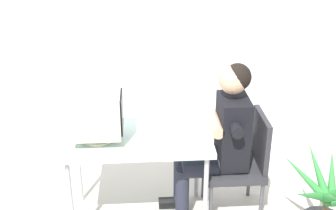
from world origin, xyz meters
TOP-DOWN VIEW (x-y plane):
  - desk at (0.00, 0.00)m, footprint 1.12×0.63m
  - crt_monitor at (-0.29, -0.04)m, footprint 0.37×0.33m
  - keyboard at (0.08, -0.01)m, footprint 0.19×0.46m
  - office_chair at (0.83, 0.04)m, footprint 0.46×0.46m
  - person_seated at (0.64, 0.04)m, footprint 0.69×0.54m

SIDE VIEW (x-z plane):
  - office_chair at x=0.83m, z-range 0.05..0.93m
  - desk at x=0.00m, z-range 0.32..1.07m
  - person_seated at x=0.64m, z-range 0.07..1.37m
  - keyboard at x=0.08m, z-range 0.76..0.79m
  - crt_monitor at x=-0.29m, z-range 0.78..1.17m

